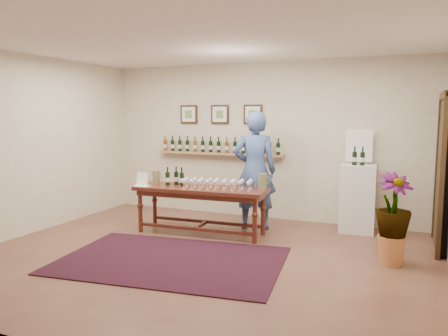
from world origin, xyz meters
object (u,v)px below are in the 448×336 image
at_px(potted_plant, 393,219).
at_px(person, 255,170).
at_px(display_pedestal, 357,198).
at_px(tasting_table, 201,194).

height_order(potted_plant, person, person).
height_order(display_pedestal, potted_plant, display_pedestal).
height_order(tasting_table, person, person).
distance_m(potted_plant, person, 2.41).
relative_size(potted_plant, person, 0.52).
relative_size(tasting_table, potted_plant, 2.12).
xyz_separation_m(tasting_table, potted_plant, (2.84, -0.35, -0.04)).
relative_size(tasting_table, person, 1.10).
xyz_separation_m(display_pedestal, potted_plant, (0.59, -1.48, 0.04)).
bearing_deg(tasting_table, display_pedestal, 23.11).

